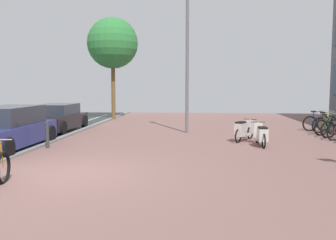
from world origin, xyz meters
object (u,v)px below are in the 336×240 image
object	(u,v)px
bicycle_rack_10	(317,123)
street_tree	(113,43)
bicycle_rack_07	(335,129)
bicycle_rack_09	(326,125)
bollard_far	(47,135)
lamp_post	(187,52)
parked_car_near	(8,129)
bicycle_rack_08	(327,127)
scooter_near	(261,135)
parked_car_far	(57,118)
scooter_mid	(243,130)

from	to	relation	value
bicycle_rack_10	street_tree	world-z (taller)	street_tree
bicycle_rack_07	bicycle_rack_10	distance (m)	2.28
bicycle_rack_09	bollard_far	distance (m)	11.87
lamp_post	street_tree	xyz separation A→B (m)	(-4.79, 6.27, 1.14)
bicycle_rack_10	parked_car_near	xyz separation A→B (m)	(-11.91, -5.92, 0.32)
street_tree	bicycle_rack_08	bearing A→B (deg)	-31.23
scooter_near	bollard_far	xyz separation A→B (m)	(-7.28, -0.99, 0.05)
bicycle_rack_07	scooter_near	distance (m)	4.16
bicycle_rack_08	bicycle_rack_09	bearing A→B (deg)	75.74
bicycle_rack_09	scooter_near	size ratio (longest dim) A/B	0.80
parked_car_near	street_tree	bearing A→B (deg)	84.48
parked_car_near	street_tree	xyz separation A→B (m)	(1.06, 10.95, 4.03)
lamp_post	scooter_near	bearing A→B (deg)	-52.07
street_tree	parked_car_far	bearing A→B (deg)	-101.73
street_tree	bicycle_rack_07	bearing A→B (deg)	-33.95
bicycle_rack_09	scooter_mid	bearing A→B (deg)	-144.74
parked_car_far	street_tree	distance (m)	7.48
bicycle_rack_09	scooter_near	bearing A→B (deg)	-131.83
bicycle_rack_09	bollard_far	size ratio (longest dim) A/B	1.57
parked_car_near	bicycle_rack_10	bearing A→B (deg)	26.43
scooter_near	parked_car_far	xyz separation A→B (m)	(-8.75, 3.61, 0.21)
bicycle_rack_10	lamp_post	world-z (taller)	lamp_post
parked_car_near	parked_car_far	bearing A→B (deg)	92.51
scooter_mid	parked_car_far	bearing A→B (deg)	163.02
parked_car_near	parked_car_far	xyz separation A→B (m)	(-0.21, 4.83, -0.08)
parked_car_far	lamp_post	size ratio (longest dim) A/B	0.62
bicycle_rack_10	parked_car_near	distance (m)	13.30
bicycle_rack_08	bicycle_rack_10	xyz separation A→B (m)	(0.04, 1.52, 0.01)
bicycle_rack_09	lamp_post	size ratio (longest dim) A/B	0.21
bicycle_rack_10	bollard_far	xyz separation A→B (m)	(-10.64, -5.69, 0.08)
bicycle_rack_10	bollard_far	size ratio (longest dim) A/B	1.63
bicycle_rack_10	lamp_post	distance (m)	6.97
bicycle_rack_08	parked_car_near	size ratio (longest dim) A/B	0.31
scooter_near	street_tree	distance (m)	13.01
lamp_post	bicycle_rack_09	bearing A→B (deg)	4.41
scooter_near	scooter_mid	world-z (taller)	scooter_mid
bicycle_rack_07	parked_car_far	world-z (taller)	parked_car_far
bicycle_rack_08	parked_car_near	bearing A→B (deg)	-159.68
bicycle_rack_08	street_tree	distance (m)	13.37
bicycle_rack_09	bicycle_rack_10	bearing A→B (deg)	101.40
bicycle_rack_08	bicycle_rack_10	bearing A→B (deg)	88.49
parked_car_far	street_tree	bearing A→B (deg)	78.27
bicycle_rack_08	parked_car_far	world-z (taller)	parked_car_far
parked_car_far	bicycle_rack_08	bearing A→B (deg)	-2.08
scooter_near	scooter_mid	xyz separation A→B (m)	(-0.50, 1.09, 0.02)
bicycle_rack_09	scooter_mid	distance (m)	4.92
parked_car_far	bollard_far	size ratio (longest dim) A/B	4.62
bicycle_rack_08	parked_car_far	xyz separation A→B (m)	(-12.08, 0.44, 0.25)
bicycle_rack_08	bollard_far	world-z (taller)	bicycle_rack_08
bicycle_rack_09	lamp_post	distance (m)	7.01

